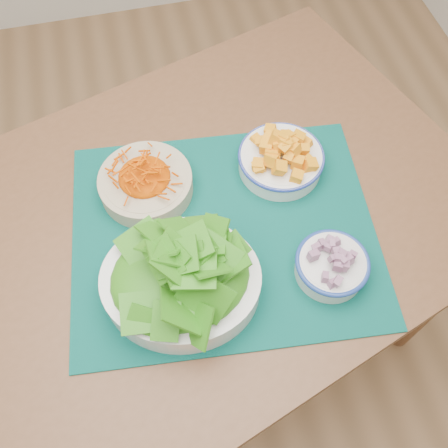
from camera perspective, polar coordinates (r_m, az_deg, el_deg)
The scene contains 6 objects.
table at distance 1.09m, azimuth -4.27°, elevation -2.20°, with size 1.43×1.16×0.75m.
placemat at distance 0.99m, azimuth -0.00°, elevation -0.93°, with size 0.60×0.49×0.00m, color #01332D.
carrot_bowl at distance 1.03m, azimuth -9.00°, elevation 4.96°, with size 0.25×0.25×0.07m.
squash_bowl at distance 1.05m, azimuth 6.58°, elevation 7.82°, with size 0.18×0.18×0.09m.
lettuce_bowl at distance 0.88m, azimuth -5.04°, elevation -5.88°, with size 0.33×0.30×0.14m.
onion_bowl at distance 0.94m, azimuth 12.24°, elevation -4.50°, with size 0.17×0.17×0.07m.
Camera 1 is at (0.24, -0.23, 1.62)m, focal length 40.00 mm.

